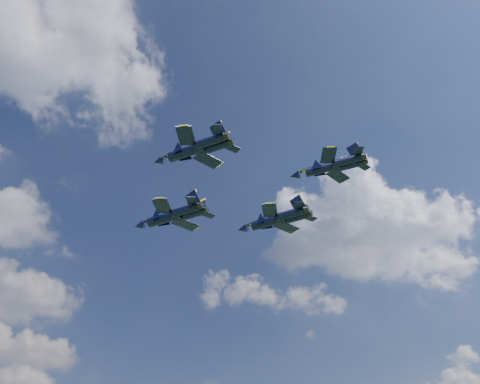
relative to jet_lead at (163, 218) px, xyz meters
The scene contains 4 objects.
jet_lead is the anchor object (origin of this frame).
jet_left 23.09m from the jet_lead, 107.58° to the right, with size 10.90×14.63×3.55m.
jet_right 21.08m from the jet_lead, 24.90° to the right, with size 12.64×17.24×4.14m.
jet_slot 33.08m from the jet_lead, 62.24° to the right, with size 10.46×13.72×3.38m.
Camera 1 is at (-44.03, -58.77, 8.48)m, focal length 35.00 mm.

